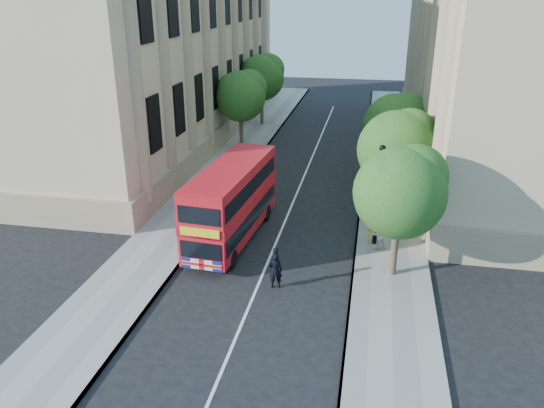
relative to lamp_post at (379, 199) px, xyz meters
The scene contains 17 objects.
ground 8.20m from the lamp_post, 129.81° to the right, with size 120.00×120.00×0.00m, color black.
pavement_right 4.75m from the lamp_post, 79.38° to the left, with size 3.50×80.00×0.12m, color gray.
pavement_left 11.73m from the lamp_post, 159.59° to the left, with size 3.50×80.00×0.12m, color gray.
building_right 21.06m from the lamp_post, 63.95° to the left, with size 12.00×38.00×18.00m, color tan.
building_left 26.82m from the lamp_post, 136.25° to the left, with size 12.00×38.00×18.00m, color tan.
tree_right_near 3.54m from the lamp_post, 74.15° to the right, with size 4.00×4.00×6.08m.
tree_right_mid 3.70m from the lamp_post, 74.48° to the left, with size 4.20×4.20×6.37m.
tree_right_far 9.25m from the lamp_post, 84.67° to the left, with size 4.00×4.00×6.15m.
tree_left_far 19.52m from the lamp_post, 124.35° to the left, with size 4.00×4.00×6.30m.
tree_left_back 26.51m from the lamp_post, 114.51° to the left, with size 4.20×4.20×6.65m.
lamp_post is the anchor object (origin of this frame).
double_decker_bus 7.32m from the lamp_post, behind, with size 2.90×8.56×3.88m.
box_van 9.37m from the lamp_post, 148.35° to the left, with size 1.80×4.36×2.49m.
police_constable 6.76m from the lamp_post, 130.20° to the right, with size 0.60×0.39×1.65m, color black.
woman_pedestrian 1.71m from the lamp_post, 77.90° to the right, with size 0.78×0.60×1.60m, color beige.
child_a 2.55m from the lamp_post, 36.39° to the left, with size 0.70×0.29×1.19m, color orange.
child_b 1.93m from the lamp_post, behind, with size 0.62×0.35×0.95m, color #E0BD4C.
Camera 1 is at (4.48, -18.77, 12.11)m, focal length 35.00 mm.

